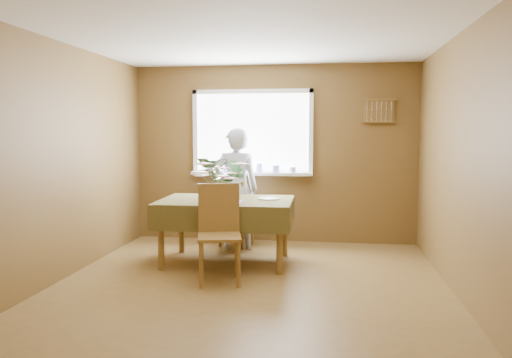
# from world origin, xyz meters

# --- Properties ---
(floor) EXTENTS (4.50, 4.50, 0.00)m
(floor) POSITION_xyz_m (0.00, 0.00, 0.00)
(floor) COLOR brown
(floor) RESTS_ON ground
(ceiling) EXTENTS (4.50, 4.50, 0.00)m
(ceiling) POSITION_xyz_m (0.00, 0.00, 2.50)
(ceiling) COLOR white
(ceiling) RESTS_ON wall_back
(wall_back) EXTENTS (4.00, 0.00, 4.00)m
(wall_back) POSITION_xyz_m (0.00, 2.25, 1.25)
(wall_back) COLOR brown
(wall_back) RESTS_ON floor
(wall_front) EXTENTS (4.00, 0.00, 4.00)m
(wall_front) POSITION_xyz_m (0.00, -2.25, 1.25)
(wall_front) COLOR brown
(wall_front) RESTS_ON floor
(wall_left) EXTENTS (0.00, 4.50, 4.50)m
(wall_left) POSITION_xyz_m (-2.00, 0.00, 1.25)
(wall_left) COLOR brown
(wall_left) RESTS_ON floor
(wall_right) EXTENTS (0.00, 4.50, 4.50)m
(wall_right) POSITION_xyz_m (2.00, 0.00, 1.25)
(wall_right) COLOR brown
(wall_right) RESTS_ON floor
(window_assembly) EXTENTS (1.72, 0.20, 1.22)m
(window_assembly) POSITION_xyz_m (-0.30, 2.20, 1.35)
(window_assembly) COLOR white
(window_assembly) RESTS_ON wall_back
(spoon_rack) EXTENTS (0.44, 0.05, 0.33)m
(spoon_rack) POSITION_xyz_m (1.45, 2.22, 1.85)
(spoon_rack) COLOR brown
(spoon_rack) RESTS_ON wall_back
(dining_table) EXTENTS (1.59, 1.10, 0.77)m
(dining_table) POSITION_xyz_m (-0.42, 0.95, 0.67)
(dining_table) COLOR brown
(dining_table) RESTS_ON floor
(chair_far) EXTENTS (0.48, 0.48, 0.91)m
(chair_far) POSITION_xyz_m (-0.49, 1.77, 0.50)
(chair_far) COLOR brown
(chair_far) RESTS_ON floor
(chair_near) EXTENTS (0.53, 0.53, 1.02)m
(chair_near) POSITION_xyz_m (-0.34, 0.24, 0.55)
(chair_near) COLOR brown
(chair_near) RESTS_ON floor
(seated_woman) EXTENTS (0.67, 0.52, 1.61)m
(seated_woman) POSITION_xyz_m (-0.43, 1.67, 0.81)
(seated_woman) COLOR white
(seated_woman) RESTS_ON floor
(flower_bouquet) EXTENTS (0.54, 0.54, 0.46)m
(flower_bouquet) POSITION_xyz_m (-0.43, 0.77, 1.06)
(flower_bouquet) COLOR white
(flower_bouquet) RESTS_ON dining_table
(side_plate) EXTENTS (0.34, 0.34, 0.01)m
(side_plate) POSITION_xyz_m (0.08, 1.07, 0.77)
(side_plate) COLOR white
(side_plate) RESTS_ON dining_table
(table_knife) EXTENTS (0.09, 0.21, 0.00)m
(table_knife) POSITION_xyz_m (-0.30, 0.75, 0.77)
(table_knife) COLOR silver
(table_knife) RESTS_ON dining_table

